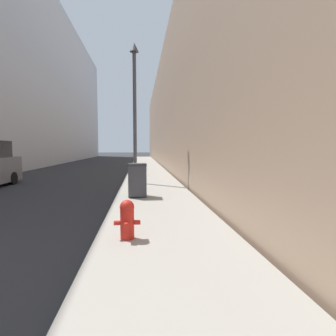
# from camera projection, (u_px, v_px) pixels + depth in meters

# --- Properties ---
(sidewalk_right) EXTENTS (2.84, 60.00, 0.15)m
(sidewalk_right) POSITION_uv_depth(u_px,v_px,m) (147.00, 170.00, 20.83)
(sidewalk_right) COLOR #9E998E
(sidewalk_right) RESTS_ON ground
(building_right_stone) EXTENTS (12.00, 60.00, 10.86)m
(building_right_stone) POSITION_uv_depth(u_px,v_px,m) (213.00, 116.00, 29.13)
(building_right_stone) COLOR #9E7F66
(building_right_stone) RESTS_ON ground
(fire_hydrant) EXTENTS (0.50, 0.39, 0.75)m
(fire_hydrant) POSITION_uv_depth(u_px,v_px,m) (127.00, 218.00, 5.00)
(fire_hydrant) COLOR red
(fire_hydrant) RESTS_ON sidewalk_right
(trash_bin) EXTENTS (0.65, 0.62, 1.19)m
(trash_bin) POSITION_uv_depth(u_px,v_px,m) (137.00, 180.00, 9.26)
(trash_bin) COLOR #3D3D42
(trash_bin) RESTS_ON sidewalk_right
(lamppost) EXTENTS (0.43, 0.43, 6.74)m
(lamppost) POSITION_uv_depth(u_px,v_px,m) (135.00, 105.00, 12.68)
(lamppost) COLOR #4C4C51
(lamppost) RESTS_ON sidewalk_right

